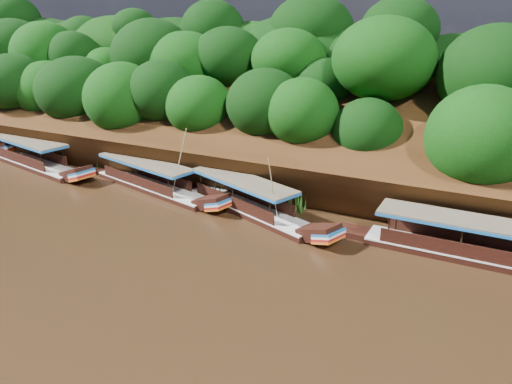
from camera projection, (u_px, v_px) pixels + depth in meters
ground at (236, 259)px, 31.19m from camera, size 160.00×160.00×0.00m
riverbank at (346, 145)px, 49.56m from camera, size 120.00×30.06×19.40m
boat_0 at (490, 254)px, 30.66m from camera, size 15.92×2.80×7.38m
boat_1 at (257, 209)px, 37.46m from camera, size 14.38×7.10×5.85m
boat_2 at (158, 186)px, 42.35m from camera, size 15.29×5.56×6.52m
boat_3 at (39, 163)px, 48.36m from camera, size 15.15×5.16×3.19m
reeds at (253, 190)px, 40.49m from camera, size 49.65×2.65×2.00m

